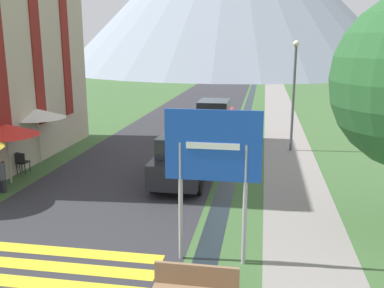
% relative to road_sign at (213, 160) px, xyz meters
% --- Properties ---
extents(ground_plane, '(160.00, 160.00, 0.00)m').
position_rel_road_sign_xyz_m(ground_plane, '(-1.34, 15.58, -2.41)').
color(ground_plane, '#3D6033').
extents(road, '(6.40, 60.00, 0.01)m').
position_rel_road_sign_xyz_m(road, '(-3.84, 25.58, -2.41)').
color(road, '#2D2D33').
rests_on(road, ground_plane).
extents(footpath, '(2.20, 60.00, 0.01)m').
position_rel_road_sign_xyz_m(footpath, '(2.26, 25.58, -2.41)').
color(footpath, gray).
rests_on(footpath, ground_plane).
extents(drainage_channel, '(0.60, 60.00, 0.00)m').
position_rel_road_sign_xyz_m(drainage_channel, '(-0.14, 25.58, -2.41)').
color(drainage_channel, black).
rests_on(drainage_channel, ground_plane).
extents(crosswalk_marking, '(5.44, 1.84, 0.01)m').
position_rel_road_sign_xyz_m(crosswalk_marking, '(-3.84, -0.86, -2.40)').
color(crosswalk_marking, yellow).
rests_on(crosswalk_marking, ground_plane).
extents(road_sign, '(2.12, 0.11, 3.53)m').
position_rel_road_sign_xyz_m(road_sign, '(0.00, 0.00, 0.00)').
color(road_sign, '#9E9EA3').
rests_on(road_sign, ground_plane).
extents(parked_car_near, '(1.76, 4.35, 1.82)m').
position_rel_road_sign_xyz_m(parked_car_near, '(-1.74, 5.63, -1.50)').
color(parked_car_near, black).
rests_on(parked_car_near, ground_plane).
extents(parked_car_far, '(2.00, 4.14, 1.82)m').
position_rel_road_sign_xyz_m(parked_car_far, '(-1.65, 14.51, -1.50)').
color(parked_car_far, '#A31919').
rests_on(parked_car_far, ground_plane).
extents(cafe_chair_far_left, '(0.40, 0.40, 0.85)m').
position_rel_road_sign_xyz_m(cafe_chair_far_left, '(-8.26, 5.58, -1.90)').
color(cafe_chair_far_left, '#232328').
rests_on(cafe_chair_far_left, ground_plane).
extents(cafe_chair_far_right, '(0.40, 0.40, 0.85)m').
position_rel_road_sign_xyz_m(cafe_chair_far_right, '(-7.98, 5.47, -1.90)').
color(cafe_chair_far_right, '#232328').
rests_on(cafe_chair_far_right, ground_plane).
extents(cafe_umbrella_middle_red, '(2.29, 2.29, 2.15)m').
position_rel_road_sign_xyz_m(cafe_umbrella_middle_red, '(-7.78, 4.40, -0.46)').
color(cafe_umbrella_middle_red, '#B7B2A8').
rests_on(cafe_umbrella_middle_red, ground_plane).
extents(cafe_umbrella_rear_white, '(2.31, 2.31, 2.28)m').
position_rel_road_sign_xyz_m(cafe_umbrella_rear_white, '(-8.09, 7.08, -0.32)').
color(cafe_umbrella_rear_white, '#B7B2A8').
rests_on(cafe_umbrella_rear_white, ground_plane).
extents(person_seated_near, '(0.32, 0.32, 1.25)m').
position_rel_road_sign_xyz_m(person_seated_near, '(-7.53, 3.45, -1.72)').
color(person_seated_near, '#282833').
rests_on(person_seated_near, ground_plane).
extents(streetlamp, '(0.28, 0.28, 5.02)m').
position_rel_road_sign_xyz_m(streetlamp, '(2.38, 10.98, 0.57)').
color(streetlamp, '#515156').
rests_on(streetlamp, ground_plane).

